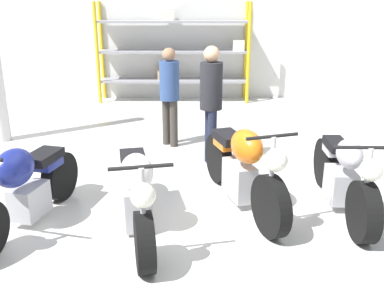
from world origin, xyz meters
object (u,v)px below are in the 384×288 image
(motorcycle_blue, at_px, (26,187))
(motorcycle_orange, at_px, (244,167))
(motorcycle_white, at_px, (139,192))
(person_browsing, at_px, (213,96))
(shelving_rack, at_px, (176,52))
(person_near_rack, at_px, (171,90))
(motorcycle_silver, at_px, (346,176))

(motorcycle_blue, distance_m, motorcycle_orange, 2.41)
(motorcycle_white, height_order, person_browsing, person_browsing)
(shelving_rack, distance_m, motorcycle_blue, 6.33)
(person_near_rack, bearing_deg, shelving_rack, -135.63)
(motorcycle_orange, bearing_deg, person_browsing, 174.96)
(shelving_rack, relative_size, motorcycle_white, 1.70)
(motorcycle_white, relative_size, person_near_rack, 1.30)
(motorcycle_orange, height_order, motorcycle_silver, motorcycle_orange)
(motorcycle_silver, relative_size, person_browsing, 1.16)
(motorcycle_orange, distance_m, person_near_rack, 2.48)
(motorcycle_white, relative_size, motorcycle_orange, 1.01)
(motorcycle_orange, height_order, person_near_rack, person_near_rack)
(person_browsing, distance_m, person_near_rack, 1.07)
(motorcycle_blue, distance_m, person_browsing, 2.83)
(motorcycle_white, xyz_separation_m, person_browsing, (0.85, 1.93, 0.60))
(motorcycle_white, distance_m, person_browsing, 2.19)
(motorcycle_blue, xyz_separation_m, motorcycle_orange, (2.36, 0.48, 0.03))
(person_browsing, bearing_deg, shelving_rack, -92.74)
(motorcycle_orange, xyz_separation_m, person_browsing, (-0.31, 1.38, 0.54))
(motorcycle_silver, distance_m, person_browsing, 2.17)
(shelving_rack, xyz_separation_m, person_browsing, (0.70, -4.27, -0.13))
(motorcycle_white, distance_m, person_near_rack, 2.84)
(motorcycle_white, height_order, motorcycle_silver, motorcycle_white)
(shelving_rack, relative_size, person_near_rack, 2.21)
(shelving_rack, distance_m, person_near_rack, 3.42)
(person_browsing, bearing_deg, motorcycle_silver, 122.29)
(motorcycle_orange, bearing_deg, person_near_rack, -174.77)
(motorcycle_orange, relative_size, motorcycle_silver, 1.03)
(person_browsing, bearing_deg, motorcycle_blue, 30.35)
(person_browsing, height_order, person_near_rack, person_browsing)
(motorcycle_blue, bearing_deg, motorcycle_white, 101.55)
(shelving_rack, relative_size, motorcycle_silver, 1.77)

